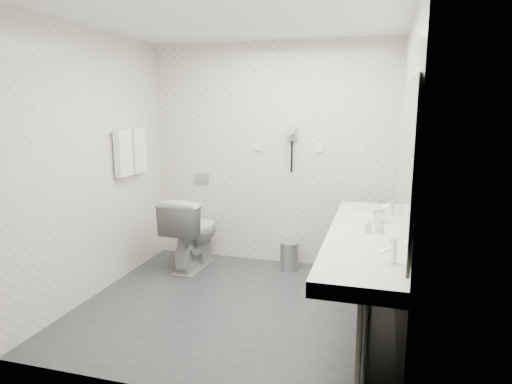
% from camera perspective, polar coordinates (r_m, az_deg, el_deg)
% --- Properties ---
extents(floor, '(2.80, 2.80, 0.00)m').
position_cam_1_polar(floor, '(4.26, -2.57, -14.26)').
color(floor, '#2E2E33').
rests_on(floor, ground).
extents(ceiling, '(2.80, 2.80, 0.00)m').
position_cam_1_polar(ceiling, '(3.91, -2.90, 21.00)').
color(ceiling, white).
rests_on(ceiling, wall_back).
extents(wall_back, '(2.80, 0.00, 2.80)m').
position_cam_1_polar(wall_back, '(5.14, 1.89, 4.65)').
color(wall_back, silver).
rests_on(wall_back, floor).
extents(wall_front, '(2.80, 0.00, 2.80)m').
position_cam_1_polar(wall_front, '(2.72, -11.46, -1.34)').
color(wall_front, silver).
rests_on(wall_front, floor).
extents(wall_left, '(0.00, 2.60, 2.60)m').
position_cam_1_polar(wall_left, '(4.54, -19.76, 3.15)').
color(wall_left, silver).
rests_on(wall_left, floor).
extents(wall_right, '(0.00, 2.60, 2.60)m').
position_cam_1_polar(wall_right, '(3.70, 18.29, 1.60)').
color(wall_right, silver).
rests_on(wall_right, floor).
extents(vanity_counter, '(0.55, 2.20, 0.10)m').
position_cam_1_polar(vanity_counter, '(3.60, 13.59, -5.75)').
color(vanity_counter, white).
rests_on(vanity_counter, floor).
extents(vanity_panel, '(0.03, 2.15, 0.75)m').
position_cam_1_polar(vanity_panel, '(3.75, 13.68, -12.00)').
color(vanity_panel, '#97968F').
rests_on(vanity_panel, floor).
extents(vanity_post_near, '(0.06, 0.06, 0.75)m').
position_cam_1_polar(vanity_post_near, '(2.82, 13.39, -20.21)').
color(vanity_post_near, silver).
rests_on(vanity_post_near, floor).
extents(vanity_post_far, '(0.06, 0.06, 0.75)m').
position_cam_1_polar(vanity_post_far, '(4.72, 14.57, -7.16)').
color(vanity_post_far, silver).
rests_on(vanity_post_far, floor).
extents(mirror, '(0.02, 2.20, 1.05)m').
position_cam_1_polar(mirror, '(3.48, 18.36, 4.34)').
color(mirror, '#B2BCC6').
rests_on(mirror, wall_right).
extents(basin_near, '(0.40, 0.31, 0.05)m').
position_cam_1_polar(basin_near, '(2.98, 13.07, -8.63)').
color(basin_near, white).
rests_on(basin_near, vanity_counter).
extents(basin_far, '(0.40, 0.31, 0.05)m').
position_cam_1_polar(basin_far, '(4.22, 13.99, -2.80)').
color(basin_far, white).
rests_on(basin_far, vanity_counter).
extents(faucet_near, '(0.04, 0.04, 0.15)m').
position_cam_1_polar(faucet_near, '(2.95, 16.97, -7.18)').
color(faucet_near, silver).
rests_on(faucet_near, vanity_counter).
extents(faucet_far, '(0.04, 0.04, 0.15)m').
position_cam_1_polar(faucet_far, '(4.20, 16.70, -1.75)').
color(faucet_far, silver).
rests_on(faucet_far, vanity_counter).
extents(soap_bottle_a, '(0.05, 0.05, 0.11)m').
position_cam_1_polar(soap_bottle_a, '(3.58, 14.02, -4.13)').
color(soap_bottle_a, white).
rests_on(soap_bottle_a, vanity_counter).
extents(soap_bottle_b, '(0.09, 0.09, 0.09)m').
position_cam_1_polar(soap_bottle_b, '(3.66, 15.28, -4.07)').
color(soap_bottle_b, white).
rests_on(soap_bottle_b, vanity_counter).
extents(soap_bottle_c, '(0.06, 0.06, 0.13)m').
position_cam_1_polar(soap_bottle_c, '(3.60, 15.47, -3.94)').
color(soap_bottle_c, white).
rests_on(soap_bottle_c, vanity_counter).
extents(glass_left, '(0.07, 0.07, 0.11)m').
position_cam_1_polar(glass_left, '(3.87, 15.09, -3.08)').
color(glass_left, silver).
rests_on(glass_left, vanity_counter).
extents(glass_right, '(0.06, 0.06, 0.10)m').
position_cam_1_polar(glass_right, '(3.93, 15.85, -2.95)').
color(glass_right, silver).
rests_on(glass_right, vanity_counter).
extents(toilet, '(0.48, 0.82, 0.82)m').
position_cam_1_polar(toilet, '(5.13, -8.09, -5.02)').
color(toilet, white).
rests_on(toilet, floor).
extents(flush_plate, '(0.18, 0.02, 0.12)m').
position_cam_1_polar(flush_plate, '(5.43, -6.91, 1.73)').
color(flush_plate, '#B2B5BA').
rests_on(flush_plate, wall_back).
extents(pedal_bin, '(0.23, 0.23, 0.30)m').
position_cam_1_polar(pedal_bin, '(5.10, 4.27, -8.12)').
color(pedal_bin, '#B2B5BA').
rests_on(pedal_bin, floor).
extents(bin_lid, '(0.21, 0.21, 0.02)m').
position_cam_1_polar(bin_lid, '(5.05, 4.30, -6.43)').
color(bin_lid, '#B2B5BA').
rests_on(bin_lid, pedal_bin).
extents(towel_rail, '(0.02, 0.62, 0.02)m').
position_cam_1_polar(towel_rail, '(4.94, -15.81, 7.48)').
color(towel_rail, silver).
rests_on(towel_rail, wall_left).
extents(towel_near, '(0.07, 0.24, 0.48)m').
position_cam_1_polar(towel_near, '(4.83, -16.43, 4.75)').
color(towel_near, white).
rests_on(towel_near, towel_rail).
extents(towel_far, '(0.07, 0.24, 0.48)m').
position_cam_1_polar(towel_far, '(5.07, -14.76, 5.12)').
color(towel_far, white).
rests_on(towel_far, towel_rail).
extents(dryer_cradle, '(0.10, 0.04, 0.14)m').
position_cam_1_polar(dryer_cradle, '(5.03, 4.61, 7.34)').
color(dryer_cradle, '#97979D').
rests_on(dryer_cradle, wall_back).
extents(dryer_barrel, '(0.08, 0.14, 0.08)m').
position_cam_1_polar(dryer_barrel, '(4.96, 4.46, 7.64)').
color(dryer_barrel, '#97979D').
rests_on(dryer_barrel, dryer_cradle).
extents(dryer_cord, '(0.02, 0.02, 0.35)m').
position_cam_1_polar(dryer_cord, '(5.04, 4.54, 4.49)').
color(dryer_cord, black).
rests_on(dryer_cord, dryer_cradle).
extents(switch_plate_a, '(0.09, 0.02, 0.09)m').
position_cam_1_polar(switch_plate_a, '(5.15, 0.24, 5.79)').
color(switch_plate_a, white).
rests_on(switch_plate_a, wall_back).
extents(switch_plate_b, '(0.09, 0.02, 0.09)m').
position_cam_1_polar(switch_plate_b, '(5.01, 8.01, 5.54)').
color(switch_plate_b, white).
rests_on(switch_plate_b, wall_back).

